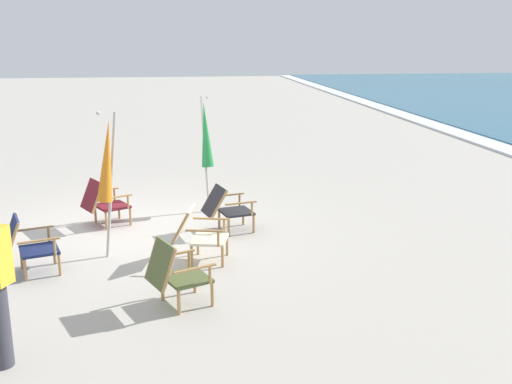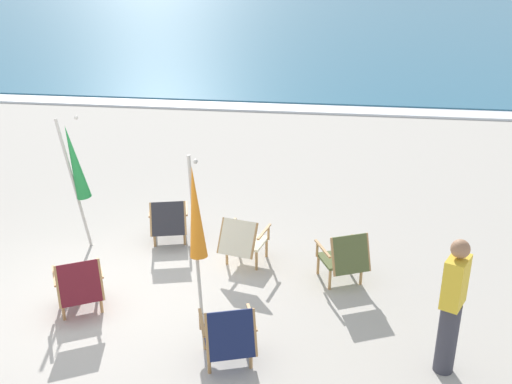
{
  "view_description": "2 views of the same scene",
  "coord_description": "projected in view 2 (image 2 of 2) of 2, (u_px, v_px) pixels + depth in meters",
  "views": [
    {
      "loc": [
        9.7,
        0.75,
        3.09
      ],
      "look_at": [
        1.24,
        1.92,
        0.88
      ],
      "focal_mm": 42.0,
      "sensor_mm": 36.0,
      "label": 1
    },
    {
      "loc": [
        2.86,
        -6.62,
        4.43
      ],
      "look_at": [
        1.65,
        2.28,
        0.66
      ],
      "focal_mm": 42.0,
      "sensor_mm": 36.0,
      "label": 2
    }
  ],
  "objects": [
    {
      "name": "ground_plane",
      "position": [
        113.0,
        295.0,
        8.12
      ],
      "size": [
        80.0,
        80.0,
        0.0
      ],
      "primitive_type": "plane",
      "color": "#B2AAA0"
    },
    {
      "name": "sea",
      "position": [
        292.0,
        21.0,
        35.96
      ],
      "size": [
        80.0,
        40.0,
        0.1
      ],
      "primitive_type": "cube",
      "color": "#2D6684",
      "rests_on": "ground"
    },
    {
      "name": "surf_band",
      "position": [
        236.0,
        105.0,
        17.41
      ],
      "size": [
        80.0,
        1.1,
        0.06
      ],
      "primitive_type": "cube",
      "color": "white",
      "rests_on": "ground"
    },
    {
      "name": "beach_chair_back_left",
      "position": [
        345.0,
        257.0,
        8.21
      ],
      "size": [
        0.8,
        0.85,
        0.82
      ],
      "color": "#515B33",
      "rests_on": "ground"
    },
    {
      "name": "beach_chair_front_left",
      "position": [
        79.0,
        285.0,
        7.55
      ],
      "size": [
        0.84,
        0.9,
        0.8
      ],
      "color": "maroon",
      "rests_on": "ground"
    },
    {
      "name": "beach_chair_far_center",
      "position": [
        243.0,
        240.0,
        8.7
      ],
      "size": [
        0.73,
        0.86,
        0.79
      ],
      "color": "beige",
      "rests_on": "ground"
    },
    {
      "name": "beach_chair_back_right",
      "position": [
        229.0,
        335.0,
        6.58
      ],
      "size": [
        0.76,
        0.84,
        0.81
      ],
      "color": "#19234C",
      "rests_on": "ground"
    },
    {
      "name": "beach_chair_front_right",
      "position": [
        169.0,
        220.0,
        9.33
      ],
      "size": [
        0.75,
        0.89,
        0.77
      ],
      "color": "#28282D",
      "rests_on": "ground"
    },
    {
      "name": "umbrella_furled_green",
      "position": [
        75.0,
        164.0,
        8.9
      ],
      "size": [
        0.43,
        0.32,
        2.11
      ],
      "color": "#B7B2A8",
      "rests_on": "ground"
    },
    {
      "name": "umbrella_furled_orange",
      "position": [
        195.0,
        214.0,
        7.25
      ],
      "size": [
        0.38,
        0.42,
        2.12
      ],
      "color": "#B7B2A8",
      "rests_on": "ground"
    },
    {
      "name": "person_near_chairs",
      "position": [
        452.0,
        306.0,
        6.38
      ],
      "size": [
        0.33,
        0.39,
        1.63
      ],
      "color": "#383842",
      "rests_on": "ground"
    }
  ]
}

